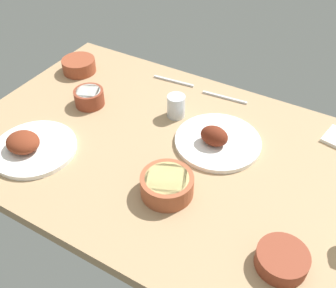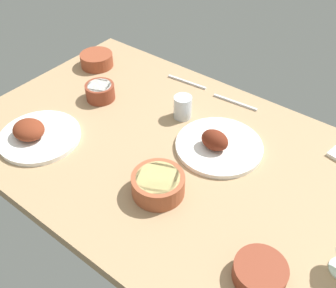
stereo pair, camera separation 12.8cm
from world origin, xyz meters
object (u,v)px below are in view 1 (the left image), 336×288
object	(u,v)px
fork_loose	(225,97)
bowl_sauce	(282,259)
water_tumbler	(176,106)
bowl_pasta	(167,185)
spoon_loose	(174,81)
plate_center_main	(31,146)
plate_near_viewer	(217,140)
bowl_cream	(89,97)
bowl_soup	(79,65)

from	to	relation	value
fork_loose	bowl_sauce	bearing A→B (deg)	120.15
water_tumbler	bowl_sauce	bearing A→B (deg)	142.57
bowl_pasta	spoon_loose	distance (cm)	59.51
plate_center_main	bowl_sauce	distance (cm)	84.20
bowl_pasta	spoon_loose	bearing A→B (deg)	-62.47
plate_center_main	water_tumbler	distance (cm)	51.55
plate_near_viewer	bowl_cream	world-z (taller)	plate_near_viewer
plate_near_viewer	bowl_pasta	bearing A→B (deg)	82.18
bowl_sauce	water_tumbler	world-z (taller)	water_tumbler
bowl_sauce	plate_center_main	bearing A→B (deg)	0.28
fork_loose	water_tumbler	bearing A→B (deg)	54.98
plate_near_viewer	bowl_cream	distance (cm)	51.25
plate_near_viewer	water_tumbler	bearing A→B (deg)	-19.22
water_tumbler	bowl_soup	bearing A→B (deg)	-7.08
bowl_cream	water_tumbler	xyz separation A→B (cm)	(-31.65, -10.12, 0.93)
plate_center_main	fork_loose	size ratio (longest dim) A/B	1.54
bowl_soup	water_tumbler	world-z (taller)	water_tumbler
plate_center_main	bowl_soup	bearing A→B (deg)	-68.59
bowl_sauce	bowl_soup	xyz separation A→B (cm)	(102.49, -46.23, 0.52)
bowl_sauce	bowl_pasta	size ratio (longest dim) A/B	0.84
bowl_cream	bowl_soup	world-z (taller)	bowl_cream
plate_near_viewer	bowl_pasta	size ratio (longest dim) A/B	1.85
bowl_pasta	plate_near_viewer	bearing A→B (deg)	-97.82
water_tumbler	spoon_loose	bearing A→B (deg)	-58.44
plate_near_viewer	bowl_sauce	xyz separation A→B (cm)	(-32.79, 33.20, 0.83)
bowl_soup	spoon_loose	bearing A→B (deg)	-161.61
bowl_cream	bowl_soup	xyz separation A→B (cm)	(18.58, -16.36, -0.24)
bowl_soup	water_tumbler	bearing A→B (deg)	172.92
bowl_cream	plate_center_main	bearing A→B (deg)	89.45
plate_center_main	fork_loose	bearing A→B (deg)	-125.90
bowl_cream	spoon_loose	bearing A→B (deg)	-124.37
bowl_sauce	spoon_loose	bearing A→B (deg)	-42.71
bowl_sauce	spoon_loose	world-z (taller)	bowl_sauce
plate_near_viewer	spoon_loose	distance (cm)	40.50
plate_center_main	water_tumbler	bearing A→B (deg)	-128.33
bowl_soup	spoon_loose	distance (cm)	40.69
bowl_cream	fork_loose	distance (cm)	51.68
bowl_sauce	spoon_loose	size ratio (longest dim) A/B	0.75
bowl_sauce	bowl_pasta	xyz separation A→B (cm)	(36.48, -6.34, 0.94)
bowl_sauce	fork_loose	world-z (taller)	bowl_sauce
water_tumbler	spoon_loose	xyz separation A→B (cm)	(11.70, -19.05, -3.83)
plate_near_viewer	bowl_cream	size ratio (longest dim) A/B	2.62
plate_near_viewer	spoon_loose	xyz separation A→B (cm)	(31.16, -25.84, -1.32)
bowl_sauce	fork_loose	xyz separation A→B (cm)	(41.26, -58.91, -2.15)
bowl_pasta	water_tumbler	size ratio (longest dim) A/B	1.85
plate_center_main	bowl_pasta	world-z (taller)	plate_center_main
plate_center_main	water_tumbler	size ratio (longest dim) A/B	3.27
bowl_pasta	plate_center_main	bearing A→B (deg)	8.05
spoon_loose	plate_center_main	bearing A→B (deg)	66.03
plate_near_viewer	bowl_soup	size ratio (longest dim) A/B	2.10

